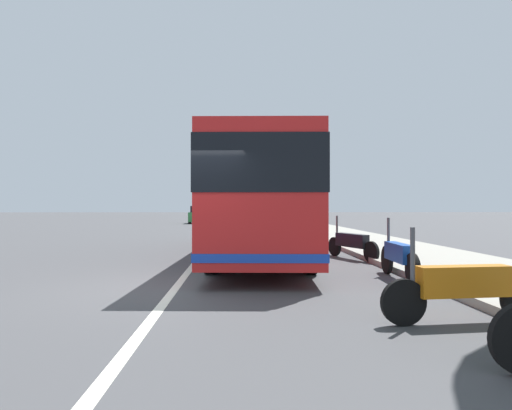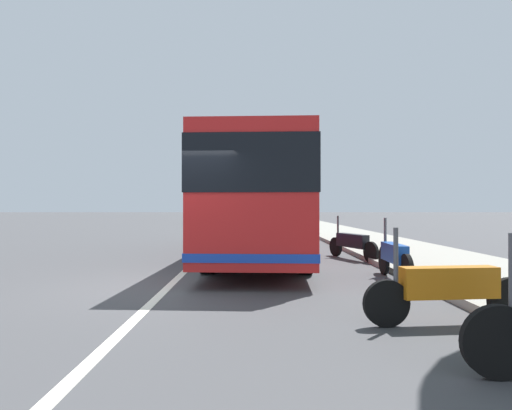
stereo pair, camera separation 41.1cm
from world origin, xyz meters
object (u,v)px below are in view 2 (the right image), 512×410
(coach_bus, at_px, (262,197))
(motorcycle_far_end, at_px, (394,257))
(car_far_distant, at_px, (256,213))
(car_oncoming, at_px, (210,215))
(motorcycle_by_tree, at_px, (448,288))
(motorcycle_angled, at_px, (352,243))

(coach_bus, distance_m, motorcycle_far_end, 5.46)
(motorcycle_far_end, bearing_deg, car_far_distant, 5.26)
(coach_bus, height_order, car_oncoming, coach_bus)
(motorcycle_by_tree, distance_m, motorcycle_angled, 6.66)
(motorcycle_far_end, xyz_separation_m, car_far_distant, (46.55, 2.35, 0.23))
(coach_bus, distance_m, car_oncoming, 25.98)
(coach_bus, bearing_deg, motorcycle_angled, -111.75)
(coach_bus, bearing_deg, car_far_distant, 2.91)
(motorcycle_angled, bearing_deg, car_oncoming, -7.30)
(car_far_distant, bearing_deg, motorcycle_far_end, 179.06)
(car_far_distant, bearing_deg, motorcycle_angled, 179.23)
(coach_bus, distance_m, motorcycle_by_tree, 8.25)
(motorcycle_by_tree, distance_m, motorcycle_far_end, 3.26)
(coach_bus, bearing_deg, car_oncoming, 12.61)
(car_oncoming, relative_size, car_far_distant, 0.92)
(motorcycle_far_end, bearing_deg, motorcycle_by_tree, 175.09)
(motorcycle_far_end, xyz_separation_m, car_oncoming, (30.22, 6.82, 0.26))
(motorcycle_far_end, distance_m, car_oncoming, 30.99)
(coach_bus, xyz_separation_m, car_far_distant, (41.93, -0.25, -1.12))
(motorcycle_angled, height_order, car_far_distant, car_far_distant)
(coach_bus, bearing_deg, motorcycle_by_tree, -161.15)
(motorcycle_by_tree, relative_size, motorcycle_far_end, 1.03)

